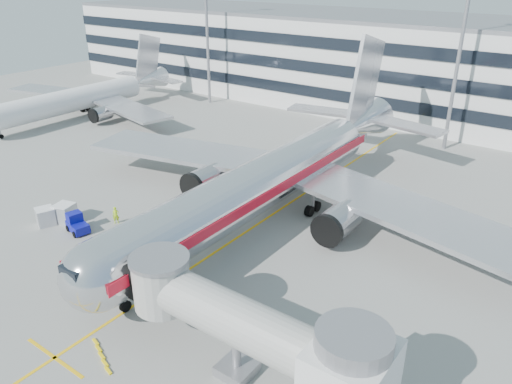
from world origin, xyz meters
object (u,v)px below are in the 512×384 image
Objects in this scene: belt_loader at (188,220)px; cargo_container_right at (65,213)px; baggage_tug at (77,224)px; cargo_container_left at (59,214)px; ramp_worker at (116,215)px; main_jet at (275,175)px; cargo_container_front at (45,216)px.

belt_loader reaches higher than cargo_container_right.
cargo_container_left is (-3.31, 0.29, -0.07)m from baggage_tug.
cargo_container_right is 5.16m from ramp_worker.
belt_loader is (-5.19, -7.36, -3.53)m from main_jet.
baggage_tug is 1.56× the size of ramp_worker.
belt_loader is 14.14m from cargo_container_front.
main_jet reaches higher than belt_loader.
main_jet is 21.96m from cargo_container_left.
ramp_worker is at bearing 62.65° from baggage_tug.
main_jet is at bearing 47.39° from baggage_tug.
ramp_worker is (-6.29, -3.68, 0.18)m from belt_loader.
cargo_container_left is 0.82× the size of cargo_container_right.
baggage_tug is 3.72m from ramp_worker.
cargo_container_front is at bearing -137.90° from main_jet.
ramp_worker is (5.02, 3.01, 0.13)m from cargo_container_left.
ramp_worker is (4.37, 2.75, -0.06)m from cargo_container_right.
main_jet is 16.28m from ramp_worker.
main_jet reaches higher than ramp_worker.
baggage_tug is at bearing -11.85° from cargo_container_right.
belt_loader is 10.63m from baggage_tug.
cargo_container_left is at bearing -157.67° from cargo_container_right.
belt_loader is 12.46m from cargo_container_right.
baggage_tug is at bearing -138.88° from belt_loader.
belt_loader reaches higher than ramp_worker.
baggage_tug is 2.73m from cargo_container_right.
belt_loader is at bearing -19.05° from ramp_worker.
cargo_container_right is at bearing -139.00° from main_jet.
cargo_container_left is 1.00× the size of ramp_worker.
cargo_container_front is at bearing 168.63° from ramp_worker.
main_jet is 21.27m from cargo_container_right.
cargo_container_left is at bearing -149.39° from belt_loader.
main_jet reaches higher than cargo_container_left.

